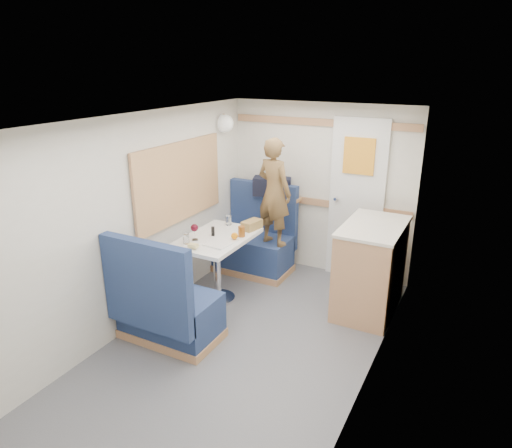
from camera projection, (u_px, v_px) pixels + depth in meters
The scene contains 26 objects.
floor at pixel (221, 369), 3.79m from camera, with size 4.50×4.50×0.00m, color #515156.
ceiling at pixel (213, 125), 3.13m from camera, with size 4.50×4.50×0.00m, color silver.
wall_back at pixel (320, 190), 5.34m from camera, with size 2.20×0.02×2.00m, color silver.
wall_left at pixel (109, 235), 3.94m from camera, with size 0.02×4.50×2.00m, color silver.
wall_right at pixel (360, 290), 2.98m from camera, with size 0.02×4.50×2.00m, color silver.
oak_trim_low at pixel (319, 202), 5.37m from camera, with size 2.15×0.02×0.08m, color #B07F4F.
oak_trim_high at pixel (322, 122), 5.06m from camera, with size 2.15×0.02×0.08m, color #B07F4F.
side_window at pixel (179, 182), 4.68m from camera, with size 0.04×1.30×0.72m, color #A3AB91.
rear_door at pixel (356, 198), 5.13m from camera, with size 0.62×0.12×1.86m.
dinette_table at pixel (217, 251), 4.72m from camera, with size 0.62×0.92×0.72m.
bench_far at pixel (255, 246), 5.53m from camera, with size 0.90×0.59×1.05m.
bench_near at pixel (166, 311), 4.09m from camera, with size 0.90×0.59×1.05m.
ledge at pixel (265, 195), 5.55m from camera, with size 0.90×0.14×0.04m, color #B07F4F.
dome_light at pixel (225, 123), 5.21m from camera, with size 0.20×0.20×0.20m, color white.
galley_counter at pixel (370, 267), 4.58m from camera, with size 0.57×0.92×0.92m.
person at pixel (274, 192), 5.03m from camera, with size 0.44×0.29×1.21m, color brown.
duffel_bag at pixel (272, 186), 5.47m from camera, with size 0.45×0.21×0.21m, color black.
tray at pixel (221, 242), 4.50m from camera, with size 0.23×0.31×0.02m, color white.
orange_fruit at pixel (234, 236), 4.55m from camera, with size 0.07×0.07×0.07m, color #D44B09.
cheese_block at pixel (193, 246), 4.36m from camera, with size 0.09×0.06×0.03m, color #DBD17F.
wine_glass at pixel (194, 228), 4.55m from camera, with size 0.08×0.08×0.17m.
tumbler_left at pixel (186, 239), 4.48m from camera, with size 0.06×0.06×0.10m, color white.
tumbler_mid at pixel (228, 220), 5.00m from camera, with size 0.06×0.06×0.10m, color silver.
beer_glass at pixel (242, 231), 4.66m from camera, with size 0.07×0.07×0.11m, color brown.
pepper_grinder at pixel (213, 231), 4.69m from camera, with size 0.04×0.04×0.10m, color black.
bread_loaf at pixel (252, 225), 4.88m from camera, with size 0.12×0.23×0.10m, color brown.
Camera 1 is at (1.73, -2.68, 2.40)m, focal length 32.00 mm.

